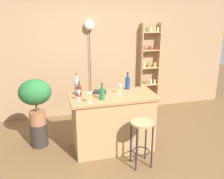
{
  "coord_description": "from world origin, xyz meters",
  "views": [
    {
      "loc": [
        -1.05,
        -3.5,
        2.36
      ],
      "look_at": [
        0.05,
        0.55,
        0.97
      ],
      "focal_mm": 41.53,
      "sensor_mm": 36.0,
      "label": 1
    }
  ],
  "objects_px": {
    "pendant_globe_light": "(89,26)",
    "spice_shelf": "(149,67)",
    "potted_plant": "(35,96)",
    "bottle_soda_blue": "(102,94)",
    "bottle_sauce_amber": "(79,91)",
    "wine_glass_right": "(90,96)",
    "plant_stool": "(39,135)",
    "cookbook": "(100,92)",
    "bottle_olive_oil": "(77,87)",
    "wine_glass_left": "(79,94)",
    "bar_stool": "(142,133)",
    "bottle_wine_red": "(128,83)",
    "wine_glass_center": "(120,87)"
  },
  "relations": [
    {
      "from": "potted_plant",
      "to": "cookbook",
      "type": "height_order",
      "value": "potted_plant"
    },
    {
      "from": "wine_glass_center",
      "to": "wine_glass_right",
      "type": "xyz_separation_m",
      "value": [
        -0.55,
        -0.28,
        0.0
      ]
    },
    {
      "from": "potted_plant",
      "to": "bottle_sauce_amber",
      "type": "relative_size",
      "value": 3.19
    },
    {
      "from": "plant_stool",
      "to": "bottle_wine_red",
      "type": "bearing_deg",
      "value": -5.53
    },
    {
      "from": "pendant_globe_light",
      "to": "spice_shelf",
      "type": "bearing_deg",
      "value": -1.72
    },
    {
      "from": "bottle_soda_blue",
      "to": "wine_glass_left",
      "type": "xyz_separation_m",
      "value": [
        -0.36,
        0.04,
        0.02
      ]
    },
    {
      "from": "bottle_olive_oil",
      "to": "bottle_wine_red",
      "type": "distance_m",
      "value": 0.88
    },
    {
      "from": "bottle_wine_red",
      "to": "pendant_globe_light",
      "type": "relative_size",
      "value": 0.15
    },
    {
      "from": "bar_stool",
      "to": "bottle_wine_red",
      "type": "height_order",
      "value": "bottle_wine_red"
    },
    {
      "from": "bottle_wine_red",
      "to": "pendant_globe_light",
      "type": "height_order",
      "value": "pendant_globe_light"
    },
    {
      "from": "spice_shelf",
      "to": "bottle_olive_oil",
      "type": "distance_m",
      "value": 2.22
    },
    {
      "from": "bottle_soda_blue",
      "to": "wine_glass_right",
      "type": "relative_size",
      "value": 1.57
    },
    {
      "from": "spice_shelf",
      "to": "bottle_sauce_amber",
      "type": "relative_size",
      "value": 7.99
    },
    {
      "from": "bar_stool",
      "to": "bottle_sauce_amber",
      "type": "height_order",
      "value": "bottle_sauce_amber"
    },
    {
      "from": "plant_stool",
      "to": "pendant_globe_light",
      "type": "distance_m",
      "value": 2.35
    },
    {
      "from": "wine_glass_center",
      "to": "pendant_globe_light",
      "type": "bearing_deg",
      "value": 98.1
    },
    {
      "from": "plant_stool",
      "to": "bottle_sauce_amber",
      "type": "height_order",
      "value": "bottle_sauce_amber"
    },
    {
      "from": "potted_plant",
      "to": "bottle_olive_oil",
      "type": "bearing_deg",
      "value": -15.29
    },
    {
      "from": "bottle_olive_oil",
      "to": "wine_glass_right",
      "type": "relative_size",
      "value": 2.07
    },
    {
      "from": "bottle_sauce_amber",
      "to": "spice_shelf",
      "type": "bearing_deg",
      "value": 37.65
    },
    {
      "from": "wine_glass_right",
      "to": "bottle_wine_red",
      "type": "bearing_deg",
      "value": 33.54
    },
    {
      "from": "bottle_sauce_amber",
      "to": "wine_glass_right",
      "type": "bearing_deg",
      "value": -72.77
    },
    {
      "from": "bar_stool",
      "to": "wine_glass_left",
      "type": "relative_size",
      "value": 4.4
    },
    {
      "from": "potted_plant",
      "to": "wine_glass_left",
      "type": "relative_size",
      "value": 4.81
    },
    {
      "from": "cookbook",
      "to": "pendant_globe_light",
      "type": "distance_m",
      "value": 1.66
    },
    {
      "from": "plant_stool",
      "to": "bottle_sauce_amber",
      "type": "distance_m",
      "value": 1.13
    },
    {
      "from": "spice_shelf",
      "to": "bottle_olive_oil",
      "type": "bearing_deg",
      "value": -144.95
    },
    {
      "from": "plant_stool",
      "to": "bottle_sauce_amber",
      "type": "relative_size",
      "value": 1.66
    },
    {
      "from": "plant_stool",
      "to": "cookbook",
      "type": "relative_size",
      "value": 1.95
    },
    {
      "from": "potted_plant",
      "to": "bottle_soda_blue",
      "type": "xyz_separation_m",
      "value": [
        1.01,
        -0.54,
        0.13
      ]
    },
    {
      "from": "bottle_olive_oil",
      "to": "bottle_soda_blue",
      "type": "height_order",
      "value": "bottle_olive_oil"
    },
    {
      "from": "plant_stool",
      "to": "wine_glass_center",
      "type": "distance_m",
      "value": 1.64
    },
    {
      "from": "spice_shelf",
      "to": "wine_glass_right",
      "type": "xyz_separation_m",
      "value": [
        -1.69,
        -1.74,
        0.06
      ]
    },
    {
      "from": "wine_glass_center",
      "to": "bottle_wine_red",
      "type": "bearing_deg",
      "value": 47.02
    },
    {
      "from": "bottle_sauce_amber",
      "to": "wine_glass_right",
      "type": "xyz_separation_m",
      "value": [
        0.11,
        -0.35,
        0.02
      ]
    },
    {
      "from": "wine_glass_left",
      "to": "cookbook",
      "type": "xyz_separation_m",
      "value": [
        0.39,
        0.28,
        -0.1
      ]
    },
    {
      "from": "wine_glass_center",
      "to": "cookbook",
      "type": "relative_size",
      "value": 0.78
    },
    {
      "from": "plant_stool",
      "to": "bottle_olive_oil",
      "type": "relative_size",
      "value": 1.2
    },
    {
      "from": "bottle_wine_red",
      "to": "wine_glass_right",
      "type": "distance_m",
      "value": 0.9
    },
    {
      "from": "bar_stool",
      "to": "spice_shelf",
      "type": "height_order",
      "value": "spice_shelf"
    },
    {
      "from": "cookbook",
      "to": "bottle_wine_red",
      "type": "bearing_deg",
      "value": 28.17
    },
    {
      "from": "bottle_olive_oil",
      "to": "bottle_wine_red",
      "type": "bearing_deg",
      "value": 2.15
    },
    {
      "from": "potted_plant",
      "to": "bottle_soda_blue",
      "type": "bearing_deg",
      "value": -28.11
    },
    {
      "from": "bottle_sauce_amber",
      "to": "wine_glass_right",
      "type": "distance_m",
      "value": 0.37
    },
    {
      "from": "bottle_olive_oil",
      "to": "pendant_globe_light",
      "type": "distance_m",
      "value": 1.63
    },
    {
      "from": "bottle_olive_oil",
      "to": "pendant_globe_light",
      "type": "relative_size",
      "value": 0.17
    },
    {
      "from": "bar_stool",
      "to": "bottle_wine_red",
      "type": "relative_size",
      "value": 2.4
    },
    {
      "from": "wine_glass_left",
      "to": "wine_glass_right",
      "type": "bearing_deg",
      "value": -44.66
    },
    {
      "from": "wine_glass_left",
      "to": "wine_glass_center",
      "type": "height_order",
      "value": "same"
    },
    {
      "from": "bar_stool",
      "to": "bottle_olive_oil",
      "type": "distance_m",
      "value": 1.29
    }
  ]
}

